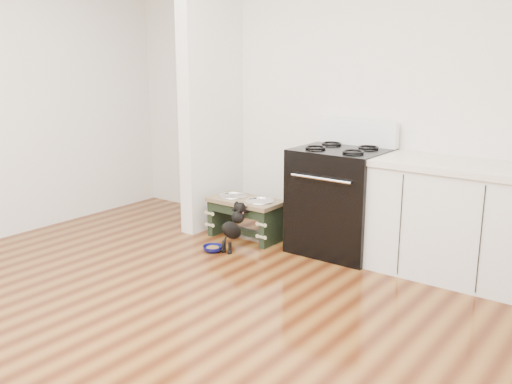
# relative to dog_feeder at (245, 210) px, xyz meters

# --- Properties ---
(ground) EXTENTS (5.00, 5.00, 0.00)m
(ground) POSITION_rel_dog_feeder_xyz_m (0.63, -1.93, -0.27)
(ground) COLOR #421C0B
(ground) RESTS_ON ground
(room_shell) EXTENTS (5.00, 5.00, 5.00)m
(room_shell) POSITION_rel_dog_feeder_xyz_m (0.63, -1.93, 1.35)
(room_shell) COLOR silver
(room_shell) RESTS_ON ground
(partition_wall) EXTENTS (0.15, 0.80, 2.70)m
(partition_wall) POSITION_rel_dog_feeder_xyz_m (-0.54, 0.17, 1.08)
(partition_wall) COLOR silver
(partition_wall) RESTS_ON ground
(oven_range) EXTENTS (0.76, 0.69, 1.14)m
(oven_range) POSITION_rel_dog_feeder_xyz_m (0.88, 0.23, 0.20)
(oven_range) COLOR black
(oven_range) RESTS_ON ground
(cabinet_run) EXTENTS (1.24, 0.64, 0.91)m
(cabinet_run) POSITION_rel_dog_feeder_xyz_m (1.86, 0.24, 0.18)
(cabinet_run) COLOR silver
(cabinet_run) RESTS_ON ground
(dog_feeder) EXTENTS (0.70, 0.38, 0.40)m
(dog_feeder) POSITION_rel_dog_feeder_xyz_m (0.00, 0.00, 0.00)
(dog_feeder) COLOR black
(dog_feeder) RESTS_ON ground
(puppy) EXTENTS (0.12, 0.36, 0.43)m
(puppy) POSITION_rel_dog_feeder_xyz_m (0.13, -0.32, -0.04)
(puppy) COLOR black
(puppy) RESTS_ON ground
(floor_bowl) EXTENTS (0.22, 0.22, 0.05)m
(floor_bowl) POSITION_rel_dog_feeder_xyz_m (0.00, -0.48, -0.25)
(floor_bowl) COLOR #0B0D50
(floor_bowl) RESTS_ON ground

